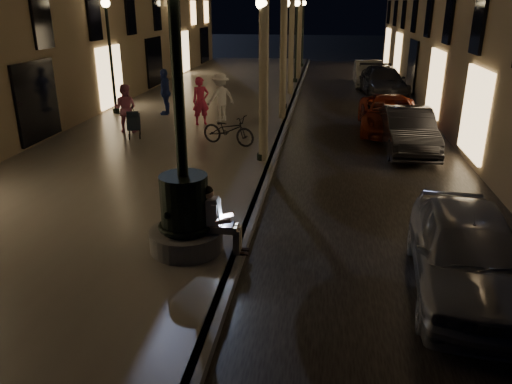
% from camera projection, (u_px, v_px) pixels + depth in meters
% --- Properties ---
extents(ground, '(120.00, 120.00, 0.00)m').
position_uv_depth(ground, '(289.00, 117.00, 21.64)').
color(ground, black).
rests_on(ground, ground).
extents(cobble_lane, '(6.00, 45.00, 0.02)m').
position_uv_depth(cobble_lane, '(359.00, 119.00, 21.25)').
color(cobble_lane, black).
rests_on(cobble_lane, ground).
extents(promenade, '(8.00, 45.00, 0.20)m').
position_uv_depth(promenade, '(199.00, 113.00, 22.11)').
color(promenade, '#69625C').
rests_on(promenade, ground).
extents(curb_strip, '(0.25, 45.00, 0.20)m').
position_uv_depth(curb_strip, '(289.00, 115.00, 21.60)').
color(curb_strip, '#59595B').
rests_on(curb_strip, ground).
extents(fountain_lamppost, '(1.40, 1.40, 5.21)m').
position_uv_depth(fountain_lamppost, '(184.00, 200.00, 9.29)').
color(fountain_lamppost, '#59595B').
rests_on(fountain_lamppost, promenade).
extents(seated_man_laptop, '(0.94, 0.32, 1.32)m').
position_uv_depth(seated_man_laptop, '(217.00, 217.00, 9.33)').
color(seated_man_laptop, tan).
rests_on(seated_man_laptop, promenade).
extents(lamp_curb_a, '(0.36, 0.36, 4.81)m').
position_uv_depth(lamp_curb_a, '(262.00, 57.00, 14.04)').
color(lamp_curb_a, black).
rests_on(lamp_curb_a, promenade).
extents(lamp_curb_b, '(0.36, 0.36, 4.81)m').
position_uv_depth(lamp_curb_b, '(285.00, 38.00, 21.45)').
color(lamp_curb_b, black).
rests_on(lamp_curb_b, promenade).
extents(lamp_curb_c, '(0.36, 0.36, 4.81)m').
position_uv_depth(lamp_curb_c, '(296.00, 29.00, 28.86)').
color(lamp_curb_c, black).
rests_on(lamp_curb_c, promenade).
extents(lamp_curb_d, '(0.36, 0.36, 4.81)m').
position_uv_depth(lamp_curb_d, '(303.00, 24.00, 36.27)').
color(lamp_curb_d, black).
rests_on(lamp_curb_d, promenade).
extents(lamp_left_b, '(0.36, 0.36, 4.81)m').
position_uv_depth(lamp_left_b, '(109.00, 40.00, 20.50)').
color(lamp_left_b, black).
rests_on(lamp_left_b, promenade).
extents(lamp_left_c, '(0.36, 0.36, 4.81)m').
position_uv_depth(lamp_left_c, '(178.00, 28.00, 29.76)').
color(lamp_left_c, black).
rests_on(lamp_left_c, promenade).
extents(stroller, '(0.68, 1.08, 1.10)m').
position_uv_depth(stroller, '(134.00, 122.00, 17.45)').
color(stroller, black).
rests_on(stroller, promenade).
extents(car_front, '(2.14, 4.47, 1.47)m').
position_uv_depth(car_front, '(467.00, 252.00, 8.38)').
color(car_front, '#9B9CA2').
rests_on(car_front, ground).
extents(car_second, '(1.56, 4.30, 1.41)m').
position_uv_depth(car_second, '(408.00, 131.00, 16.48)').
color(car_second, black).
rests_on(car_second, ground).
extents(car_third, '(2.35, 4.86, 1.33)m').
position_uv_depth(car_third, '(390.00, 114.00, 19.04)').
color(car_third, maroon).
rests_on(car_third, ground).
extents(car_rear, '(2.55, 5.28, 1.48)m').
position_uv_depth(car_rear, '(383.00, 82.00, 26.46)').
color(car_rear, '#2B2B30').
rests_on(car_rear, ground).
extents(car_fifth, '(1.55, 4.42, 1.46)m').
position_uv_depth(car_fifth, '(368.00, 73.00, 29.67)').
color(car_fifth, '#A8A7A3').
rests_on(car_fifth, ground).
extents(pedestrian_red, '(0.79, 0.71, 1.82)m').
position_uv_depth(pedestrian_red, '(201.00, 101.00, 19.22)').
color(pedestrian_red, '#C3274A').
rests_on(pedestrian_red, promenade).
extents(pedestrian_pink, '(0.85, 0.66, 1.75)m').
position_uv_depth(pedestrian_pink, '(125.00, 108.00, 18.09)').
color(pedestrian_pink, '#CE6D8F').
rests_on(pedestrian_pink, promenade).
extents(pedestrian_white, '(1.38, 1.33, 1.89)m').
position_uv_depth(pedestrian_white, '(221.00, 97.00, 19.78)').
color(pedestrian_white, white).
rests_on(pedestrian_white, promenade).
extents(pedestrian_blue, '(0.56, 1.16, 1.91)m').
position_uv_depth(pedestrian_blue, '(165.00, 92.00, 20.95)').
color(pedestrian_blue, navy).
rests_on(pedestrian_blue, promenade).
extents(bicycle, '(2.01, 1.24, 1.00)m').
position_uv_depth(bicycle, '(228.00, 130.00, 16.56)').
color(bicycle, black).
rests_on(bicycle, promenade).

